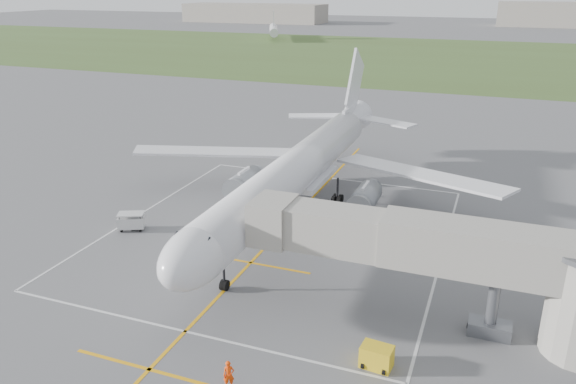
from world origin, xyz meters
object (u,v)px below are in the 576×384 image
at_px(jet_bridge, 459,261).
at_px(airliner, 297,170).
at_px(ramp_worker_wing, 263,202).
at_px(baggage_cart, 131,221).
at_px(gpu_unit, 377,357).
at_px(ramp_worker_nose, 229,375).

bearing_deg(jet_bridge, airliner, 137.81).
relative_size(jet_bridge, ramp_worker_wing, 15.12).
distance_m(baggage_cart, ramp_worker_wing, 12.50).
distance_m(airliner, gpu_unit, 23.54).
height_order(jet_bridge, ramp_worker_wing, jet_bridge).
height_order(gpu_unit, baggage_cart, baggage_cart).
height_order(baggage_cart, ramp_worker_nose, ramp_worker_nose).
relative_size(jet_bridge, ramp_worker_nose, 14.06).
xyz_separation_m(jet_bridge, ramp_worker_wing, (-19.18, 14.10, -3.97)).
xyz_separation_m(airliner, ramp_worker_wing, (-3.46, -0.15, -3.62)).
bearing_deg(baggage_cart, ramp_worker_wing, 18.73).
distance_m(airliner, ramp_worker_nose, 25.24).
xyz_separation_m(baggage_cart, ramp_worker_nose, (17.53, -15.76, 0.02)).
height_order(jet_bridge, baggage_cart, jet_bridge).
xyz_separation_m(gpu_unit, ramp_worker_nose, (-7.10, -4.62, 0.17)).
xyz_separation_m(baggage_cart, ramp_worker_wing, (9.10, 8.57, -0.03)).
xyz_separation_m(airliner, jet_bridge, (15.72, -14.25, 0.35)).
xyz_separation_m(jet_bridge, ramp_worker_nose, (-10.75, -10.23, -3.91)).
bearing_deg(jet_bridge, ramp_worker_nose, -136.42).
xyz_separation_m(ramp_worker_nose, ramp_worker_wing, (-8.42, 24.33, -0.06)).
relative_size(baggage_cart, ramp_worker_nose, 1.58).
relative_size(airliner, gpu_unit, 24.64).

